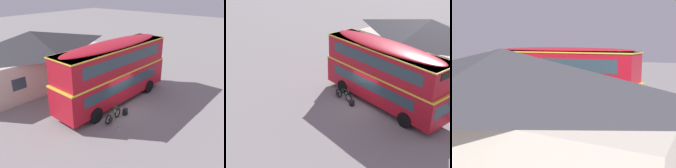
# 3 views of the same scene
# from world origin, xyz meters

# --- Properties ---
(ground_plane) EXTENTS (120.00, 120.00, 0.00)m
(ground_plane) POSITION_xyz_m (0.00, 0.00, 0.00)
(ground_plane) COLOR gray
(double_decker_bus) EXTENTS (10.40, 2.91, 4.79)m
(double_decker_bus) POSITION_xyz_m (0.69, 1.27, 2.64)
(double_decker_bus) COLOR black
(double_decker_bus) RESTS_ON ground
(touring_bicycle) EXTENTS (1.76, 0.54, 1.04)m
(touring_bicycle) POSITION_xyz_m (-1.70, -0.58, 0.37)
(touring_bicycle) COLOR black
(touring_bicycle) RESTS_ON ground
(backpack_on_ground) EXTENTS (0.33, 0.31, 0.53)m
(backpack_on_ground) POSITION_xyz_m (-0.51, -0.74, 0.28)
(backpack_on_ground) COLOR black
(backpack_on_ground) RESTS_ON ground
(water_bottle_clear_plastic) EXTENTS (0.07, 0.07, 0.24)m
(water_bottle_clear_plastic) POSITION_xyz_m (-2.34, -1.55, 0.11)
(water_bottle_clear_plastic) COLOR silver
(water_bottle_clear_plastic) RESTS_ON ground
(pub_building) EXTENTS (13.24, 7.20, 4.86)m
(pub_building) POSITION_xyz_m (-1.03, 9.44, 2.48)
(pub_building) COLOR beige
(pub_building) RESTS_ON ground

